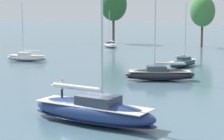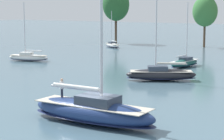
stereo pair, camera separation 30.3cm
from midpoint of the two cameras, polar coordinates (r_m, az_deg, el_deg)
The scene contains 8 objects.
ground_plane at distance 35.17m, azimuth -2.33°, elevation -6.94°, with size 400.00×400.00×0.00m, color slate.
tree_shore_left at distance 101.56m, azimuth 12.14°, elevation 7.48°, with size 5.62×5.62×11.58m.
tree_shore_center at distance 110.51m, azimuth 0.59°, elevation 8.53°, with size 6.71×6.71×13.82m.
sailboat_main at distance 34.89m, azimuth -2.30°, elevation -5.28°, with size 11.34×3.29×15.54m.
sailboat_moored_near_marina at distance 55.18m, azimuth 6.56°, elevation -0.52°, with size 8.92×6.57×12.18m.
sailboat_moored_mid_channel at distance 99.25m, azimuth 0.14°, elevation 3.29°, with size 5.90×4.80×8.28m.
sailboat_moored_far_slip at distance 75.80m, azimuth -10.77°, elevation 1.67°, with size 7.49×3.92×9.93m.
sailboat_moored_outer_mooring at distance 68.16m, azimuth 9.59°, elevation 0.97°, with size 2.93×7.36×9.86m.
Camera 2 is at (19.09, -28.06, 9.25)m, focal length 70.00 mm.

